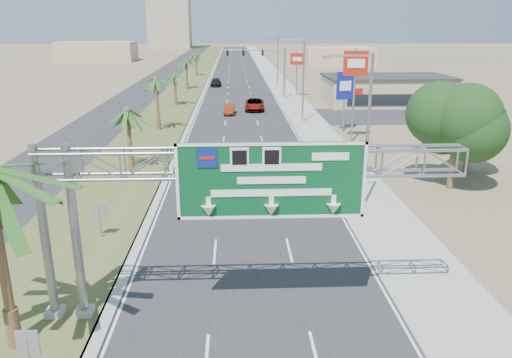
{
  "coord_description": "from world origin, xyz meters",
  "views": [
    {
      "loc": [
        -0.87,
        -8.42,
        11.69
      ],
      "look_at": [
        0.18,
        15.52,
        4.2
      ],
      "focal_mm": 35.0,
      "sensor_mm": 36.0,
      "label": 1
    }
  ],
  "objects_px": {
    "car_mid_lane": "(229,110)",
    "car_far": "(216,83)",
    "pole_sign_red_far": "(297,62)",
    "store_building": "(386,91)",
    "car_right_lane": "(255,105)",
    "pole_sign_red_near": "(355,69)",
    "car_left_lane": "(193,154)",
    "sign_gantry": "(230,177)",
    "signal_mast": "(272,69)",
    "pole_sign_blue": "(345,88)"
  },
  "relations": [
    {
      "from": "car_far",
      "to": "pole_sign_blue",
      "type": "distance_m",
      "value": 46.01
    },
    {
      "from": "store_building",
      "to": "pole_sign_red_far",
      "type": "bearing_deg",
      "value": 146.86
    },
    {
      "from": "car_right_lane",
      "to": "signal_mast",
      "type": "bearing_deg",
      "value": 75.68
    },
    {
      "from": "store_building",
      "to": "car_mid_lane",
      "type": "distance_m",
      "value": 24.78
    },
    {
      "from": "car_far",
      "to": "signal_mast",
      "type": "bearing_deg",
      "value": -61.06
    },
    {
      "from": "store_building",
      "to": "pole_sign_blue",
      "type": "relative_size",
      "value": 2.64
    },
    {
      "from": "pole_sign_red_near",
      "to": "signal_mast",
      "type": "bearing_deg",
      "value": 101.05
    },
    {
      "from": "pole_sign_red_far",
      "to": "car_mid_lane",
      "type": "bearing_deg",
      "value": -124.5
    },
    {
      "from": "pole_sign_blue",
      "to": "pole_sign_red_far",
      "type": "bearing_deg",
      "value": 94.03
    },
    {
      "from": "store_building",
      "to": "pole_sign_red_far",
      "type": "distance_m",
      "value": 15.43
    },
    {
      "from": "sign_gantry",
      "to": "car_far",
      "type": "xyz_separation_m",
      "value": [
        -3.27,
        79.71,
        -5.35
      ]
    },
    {
      "from": "signal_mast",
      "to": "car_right_lane",
      "type": "distance_m",
      "value": 11.84
    },
    {
      "from": "car_right_lane",
      "to": "pole_sign_red_near",
      "type": "xyz_separation_m",
      "value": [
        9.16,
        -20.0,
        6.58
      ]
    },
    {
      "from": "sign_gantry",
      "to": "pole_sign_red_far",
      "type": "xyz_separation_m",
      "value": [
        10.52,
        64.26,
        -0.38
      ]
    },
    {
      "from": "sign_gantry",
      "to": "pole_sign_red_near",
      "type": "relative_size",
      "value": 1.79
    },
    {
      "from": "store_building",
      "to": "car_left_lane",
      "type": "distance_m",
      "value": 41.7
    },
    {
      "from": "signal_mast",
      "to": "car_far",
      "type": "height_order",
      "value": "signal_mast"
    },
    {
      "from": "signal_mast",
      "to": "sign_gantry",
      "type": "bearing_deg",
      "value": -95.74
    },
    {
      "from": "sign_gantry",
      "to": "signal_mast",
      "type": "bearing_deg",
      "value": 84.26
    },
    {
      "from": "pole_sign_red_near",
      "to": "store_building",
      "type": "bearing_deg",
      "value": 66.29
    },
    {
      "from": "signal_mast",
      "to": "pole_sign_red_near",
      "type": "relative_size",
      "value": 1.1
    },
    {
      "from": "signal_mast",
      "to": "pole_sign_red_near",
      "type": "xyz_separation_m",
      "value": [
        5.98,
        -30.66,
        2.52
      ]
    },
    {
      "from": "car_left_lane",
      "to": "car_mid_lane",
      "type": "height_order",
      "value": "car_left_lane"
    },
    {
      "from": "pole_sign_red_far",
      "to": "signal_mast",
      "type": "bearing_deg",
      "value": -152.64
    },
    {
      "from": "car_mid_lane",
      "to": "car_left_lane",
      "type": "bearing_deg",
      "value": -94.51
    },
    {
      "from": "sign_gantry",
      "to": "car_right_lane",
      "type": "bearing_deg",
      "value": 86.59
    },
    {
      "from": "sign_gantry",
      "to": "store_building",
      "type": "bearing_deg",
      "value": 67.64
    },
    {
      "from": "store_building",
      "to": "pole_sign_red_far",
      "type": "height_order",
      "value": "pole_sign_red_far"
    },
    {
      "from": "car_mid_lane",
      "to": "car_right_lane",
      "type": "distance_m",
      "value": 4.65
    },
    {
      "from": "signal_mast",
      "to": "car_left_lane",
      "type": "height_order",
      "value": "signal_mast"
    },
    {
      "from": "car_far",
      "to": "pole_sign_red_near",
      "type": "xyz_separation_m",
      "value": [
        15.49,
        -48.32,
        6.67
      ]
    },
    {
      "from": "pole_sign_red_far",
      "to": "store_building",
      "type": "bearing_deg",
      "value": -33.14
    },
    {
      "from": "car_left_lane",
      "to": "car_far",
      "type": "xyz_separation_m",
      "value": [
        0.14,
        55.84,
        -0.09
      ]
    },
    {
      "from": "store_building",
      "to": "car_left_lane",
      "type": "relative_size",
      "value": 3.85
    },
    {
      "from": "sign_gantry",
      "to": "pole_sign_red_far",
      "type": "distance_m",
      "value": 65.12
    },
    {
      "from": "car_left_lane",
      "to": "pole_sign_blue",
      "type": "xyz_separation_m",
      "value": [
        15.87,
        12.8,
        4.11
      ]
    },
    {
      "from": "car_mid_lane",
      "to": "car_far",
      "type": "bearing_deg",
      "value": 97.58
    },
    {
      "from": "signal_mast",
      "to": "car_right_lane",
      "type": "xyz_separation_m",
      "value": [
        -3.17,
        -10.66,
        -4.06
      ]
    },
    {
      "from": "car_right_lane",
      "to": "pole_sign_blue",
      "type": "xyz_separation_m",
      "value": [
        9.4,
        -14.71,
        4.12
      ]
    },
    {
      "from": "sign_gantry",
      "to": "car_right_lane",
      "type": "relative_size",
      "value": 2.95
    },
    {
      "from": "store_building",
      "to": "car_left_lane",
      "type": "height_order",
      "value": "store_building"
    },
    {
      "from": "store_building",
      "to": "car_mid_lane",
      "type": "xyz_separation_m",
      "value": [
        -23.5,
        -7.75,
        -1.36
      ]
    },
    {
      "from": "sign_gantry",
      "to": "pole_sign_red_near",
      "type": "xyz_separation_m",
      "value": [
        12.22,
        31.39,
        1.31
      ]
    },
    {
      "from": "car_left_lane",
      "to": "car_right_lane",
      "type": "bearing_deg",
      "value": 82.19
    },
    {
      "from": "car_left_lane",
      "to": "car_right_lane",
      "type": "height_order",
      "value": "car_left_lane"
    },
    {
      "from": "car_mid_lane",
      "to": "car_far",
      "type": "xyz_separation_m",
      "value": [
        -2.83,
        31.39,
        0.06
      ]
    },
    {
      "from": "store_building",
      "to": "car_mid_lane",
      "type": "relative_size",
      "value": 4.61
    },
    {
      "from": "car_right_lane",
      "to": "car_left_lane",
      "type": "bearing_deg",
      "value": -100.99
    },
    {
      "from": "car_left_lane",
      "to": "pole_sign_blue",
      "type": "distance_m",
      "value": 20.8
    },
    {
      "from": "car_left_lane",
      "to": "pole_sign_red_far",
      "type": "distance_m",
      "value": 43.0
    }
  ]
}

